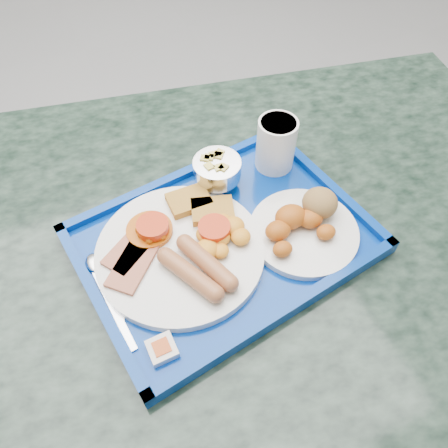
% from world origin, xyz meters
% --- Properties ---
extents(floor, '(6.00, 6.00, 0.00)m').
position_xyz_m(floor, '(0.00, 0.00, 0.00)').
color(floor, gray).
rests_on(floor, ground).
extents(table, '(1.46, 1.11, 0.82)m').
position_xyz_m(table, '(-0.05, -0.80, 0.61)').
color(table, slate).
rests_on(table, floor).
extents(tray, '(0.51, 0.41, 0.03)m').
position_xyz_m(tray, '(-0.05, -0.82, 0.83)').
color(tray, navy).
rests_on(tray, table).
extents(main_plate, '(0.28, 0.28, 0.04)m').
position_xyz_m(main_plate, '(-0.12, -0.82, 0.85)').
color(main_plate, silver).
rests_on(main_plate, tray).
extents(bread_plate, '(0.18, 0.18, 0.06)m').
position_xyz_m(bread_plate, '(0.08, -0.86, 0.86)').
color(bread_plate, silver).
rests_on(bread_plate, tray).
extents(fruit_bowl, '(0.09, 0.09, 0.06)m').
position_xyz_m(fruit_bowl, '(-0.01, -0.70, 0.88)').
color(fruit_bowl, silver).
rests_on(fruit_bowl, tray).
extents(juice_cup, '(0.07, 0.07, 0.10)m').
position_xyz_m(juice_cup, '(0.11, -0.70, 0.89)').
color(juice_cup, white).
rests_on(juice_cup, tray).
extents(spoon, '(0.07, 0.15, 0.01)m').
position_xyz_m(spoon, '(-0.26, -0.80, 0.84)').
color(spoon, silver).
rests_on(spoon, tray).
extents(knife, '(0.03, 0.16, 0.00)m').
position_xyz_m(knife, '(-0.26, -0.87, 0.84)').
color(knife, silver).
rests_on(knife, tray).
extents(jam_packet, '(0.04, 0.04, 0.02)m').
position_xyz_m(jam_packet, '(-0.21, -0.96, 0.84)').
color(jam_packet, silver).
rests_on(jam_packet, tray).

